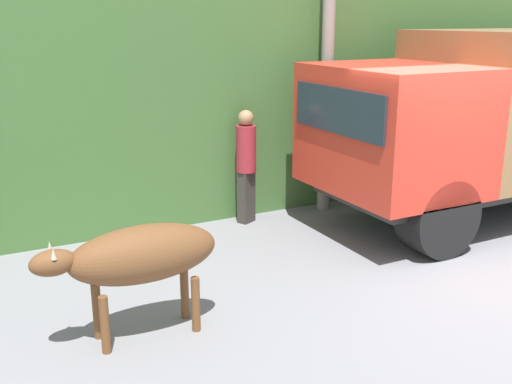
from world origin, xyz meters
name	(u,v)px	position (x,y,z in m)	size (l,w,h in m)	color
ground_plane	(467,266)	(0.00, 0.00, 0.00)	(60.00, 60.00, 0.00)	gray
hillside_embankment	(245,81)	(0.00, 6.50, 1.81)	(32.00, 6.60, 3.62)	#426B33
cargo_truck	(510,113)	(2.16, 1.40, 1.67)	(6.37, 2.38, 2.95)	#2D2D2D
brown_cow	(140,256)	(-4.29, 0.23, 0.87)	(1.83, 0.58, 1.17)	brown
pedestrian_on_hill	(246,161)	(-1.78, 2.92, 1.00)	(0.42, 0.42, 1.78)	#38332D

